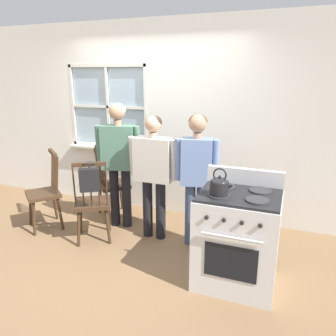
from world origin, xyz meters
TOP-DOWN VIEW (x-y plane):
  - ground_plane at (0.00, 0.00)m, footprint 16.00×16.00m
  - wall_back at (0.05, 1.40)m, footprint 6.40×0.16m
  - chair_by_window at (-0.35, 0.21)m, footprint 0.57×0.56m
  - chair_near_wall at (-1.13, 0.29)m, footprint 0.58×0.58m
  - chair_center_cluster at (-0.49, 0.90)m, footprint 0.58×0.58m
  - person_elderly_left at (-0.23, 0.68)m, footprint 0.59×0.30m
  - person_teen_center at (0.32, 0.54)m, footprint 0.61×0.22m
  - person_adult_right at (0.85, 0.55)m, footprint 0.51×0.27m
  - stove at (1.43, -0.03)m, footprint 0.75×0.68m
  - kettle at (1.26, -0.16)m, footprint 0.21×0.17m
  - potted_plant at (-0.49, 1.31)m, footprint 0.13×0.13m
  - handbag at (-0.23, 0.01)m, footprint 0.24×0.25m

SIDE VIEW (x-z plane):
  - ground_plane at x=0.00m, z-range 0.00..0.00m
  - chair_by_window at x=-0.35m, z-range -0.05..0.98m
  - chair_near_wall at x=-1.13m, z-range -0.05..0.98m
  - chair_center_cluster at x=-0.49m, z-range -0.05..0.98m
  - stove at x=1.43m, z-range -0.07..1.01m
  - handbag at x=-0.23m, z-range 0.70..1.01m
  - person_teen_center at x=0.32m, z-range 0.16..1.68m
  - person_adult_right at x=0.85m, z-range 0.16..1.72m
  - potted_plant at x=-0.49m, z-range 0.84..1.15m
  - person_elderly_left at x=-0.23m, z-range 0.18..1.81m
  - kettle at x=1.26m, z-range 0.90..1.15m
  - wall_back at x=0.05m, z-range -0.01..2.69m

